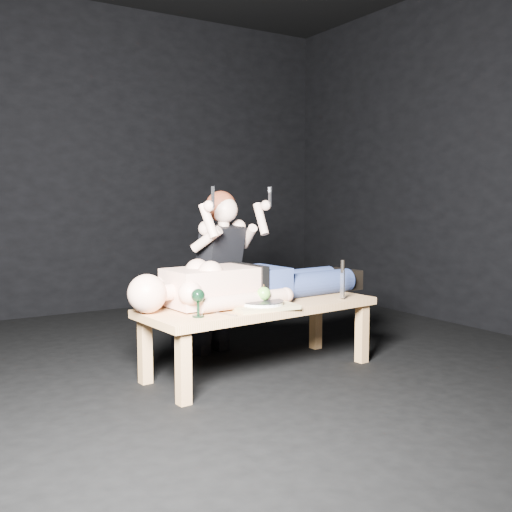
# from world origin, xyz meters

# --- Properties ---
(ground) EXTENTS (5.00, 5.00, 0.00)m
(ground) POSITION_xyz_m (0.00, 0.00, 0.00)
(ground) COLOR black
(ground) RESTS_ON ground
(back_wall) EXTENTS (5.00, 0.00, 5.00)m
(back_wall) POSITION_xyz_m (0.00, 2.50, 1.50)
(back_wall) COLOR black
(back_wall) RESTS_ON ground
(table) EXTENTS (1.59, 0.71, 0.45)m
(table) POSITION_xyz_m (0.21, -0.13, 0.23)
(table) COLOR tan
(table) RESTS_ON ground
(lying_man) EXTENTS (1.75, 0.67, 0.29)m
(lying_man) POSITION_xyz_m (0.25, -0.01, 0.60)
(lying_man) COLOR #E3AC91
(lying_man) RESTS_ON table
(kneeling_woman) EXTENTS (0.79, 0.84, 1.21)m
(kneeling_woman) POSITION_xyz_m (0.18, 0.45, 0.60)
(kneeling_woman) COLOR black
(kneeling_woman) RESTS_ON ground
(serving_tray) EXTENTS (0.41, 0.31, 0.02)m
(serving_tray) POSITION_xyz_m (0.13, -0.28, 0.46)
(serving_tray) COLOR tan
(serving_tray) RESTS_ON table
(plate) EXTENTS (0.28, 0.28, 0.02)m
(plate) POSITION_xyz_m (0.13, -0.28, 0.48)
(plate) COLOR white
(plate) RESTS_ON serving_tray
(apple) EXTENTS (0.09, 0.09, 0.09)m
(apple) POSITION_xyz_m (0.15, -0.27, 0.54)
(apple) COLOR #599D30
(apple) RESTS_ON plate
(goblet) EXTENTS (0.09, 0.09, 0.16)m
(goblet) POSITION_xyz_m (-0.32, -0.32, 0.53)
(goblet) COLOR black
(goblet) RESTS_ON table
(fork_flat) EXTENTS (0.08, 0.16, 0.01)m
(fork_flat) POSITION_xyz_m (-0.16, -0.34, 0.45)
(fork_flat) COLOR #B2B2B7
(fork_flat) RESTS_ON table
(knife_flat) EXTENTS (0.05, 0.16, 0.01)m
(knife_flat) POSITION_xyz_m (0.31, -0.27, 0.45)
(knife_flat) COLOR #B2B2B7
(knife_flat) RESTS_ON table
(spoon_flat) EXTENTS (0.11, 0.14, 0.01)m
(spoon_flat) POSITION_xyz_m (0.26, -0.21, 0.45)
(spoon_flat) COLOR #B2B2B7
(spoon_flat) RESTS_ON table
(carving_knife) EXTENTS (0.04, 0.04, 0.26)m
(carving_knife) POSITION_xyz_m (0.75, -0.29, 0.58)
(carving_knife) COLOR #B2B2B7
(carving_knife) RESTS_ON table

